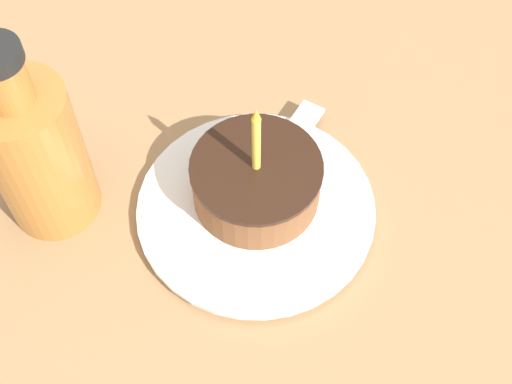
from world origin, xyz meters
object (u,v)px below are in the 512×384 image
Objects in this scene: cake_slice at (254,182)px; fork at (281,153)px; bottle at (35,151)px; plate at (256,209)px.

fork is at bearing -145.25° from cake_slice.
cake_slice is 0.06m from fork.
fork is 0.72× the size of bottle.
cake_slice is at bearing 34.75° from fork.
fork is (-0.05, -0.04, 0.01)m from plate.
plate is 0.06m from fork.
fork is (-0.04, -0.03, -0.02)m from cake_slice.
bottle is at bearing -29.97° from plate.
cake_slice is 0.61× the size of bottle.
cake_slice is at bearing 153.25° from bottle.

